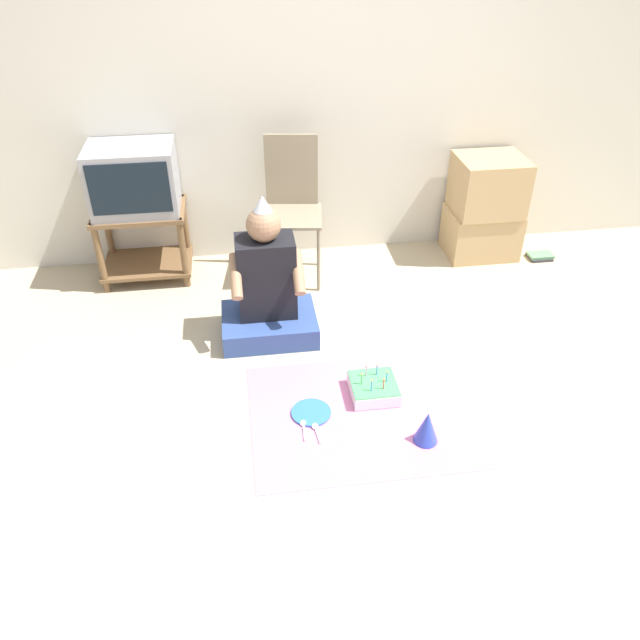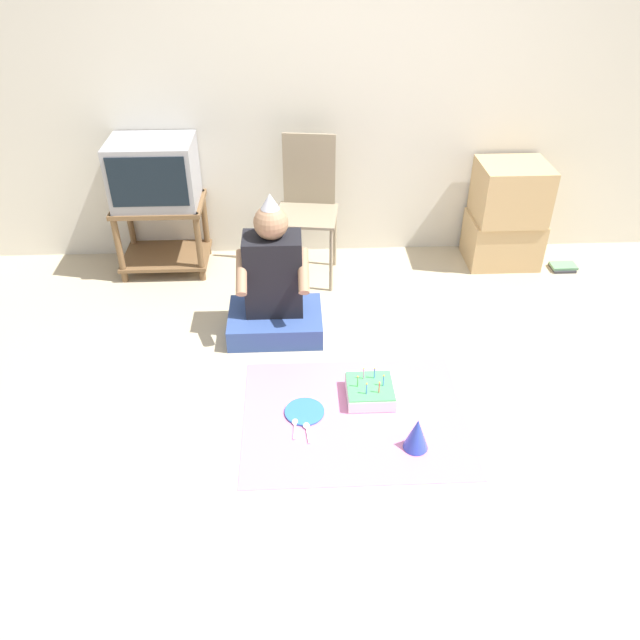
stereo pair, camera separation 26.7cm
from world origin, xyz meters
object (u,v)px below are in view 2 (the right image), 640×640
Objects in this scene: tv at (154,172)px; folding_chair at (308,199)px; paper_plate at (305,411)px; person_seated at (274,289)px; book_pile at (563,267)px; party_hat_blue at (417,434)px; cardboard_box_stack at (507,215)px; birthday_cake at (370,391)px.

tv is 0.58× the size of folding_chair.
person_seated is at bearing 101.75° from paper_plate.
party_hat_blue reaches higher than book_pile.
paper_plate is (-0.54, 0.27, -0.08)m from party_hat_blue.
tv reaches higher than cardboard_box_stack.
book_pile is 0.85× the size of paper_plate.
tv is 3.12× the size of party_hat_blue.
tv is 2.47m from cardboard_box_stack.
birthday_cake is at bearing -139.54° from book_pile.
paper_plate is (0.16, -0.77, -0.29)m from person_seated.
paper_plate is (-0.07, -1.51, -0.54)m from folding_chair.
birthday_cake reaches higher than book_pile.
person_seated is at bearing -162.32° from book_pile.
person_seated is (0.80, -0.83, -0.42)m from tv.
tv reaches higher than paper_plate.
paper_plate is at bearing 153.25° from party_hat_blue.
folding_chair is 4.59× the size of paper_plate.
book_pile is at bearing -19.15° from cardboard_box_stack.
paper_plate is (0.96, -1.60, -0.71)m from tv.
person_seated is at bearing 123.86° from party_hat_blue.
party_hat_blue is (0.47, -1.78, -0.46)m from folding_chair.
cardboard_box_stack reaches higher than paper_plate.
party_hat_blue is at bearing -128.84° from book_pile.
book_pile is at bearing -3.34° from tv.
folding_chair is 1.93m from book_pile.
folding_chair is 1.90m from party_hat_blue.
folding_chair reaches higher than cardboard_box_stack.
tv is 0.75× the size of cardboard_box_stack.
book_pile is 1.01× the size of party_hat_blue.
tv is at bearing 176.66° from book_pile.
birthday_cake is at bearing 16.43° from paper_plate.
cardboard_box_stack is at bearing 3.01° from folding_chair.
folding_chair is 1.52m from birthday_cake.
book_pile is at bearing -2.31° from folding_chair.
birthday_cake is (0.29, -1.41, -0.51)m from folding_chair.
cardboard_box_stack reaches higher than book_pile.
tv is at bearing 174.82° from folding_chair.
tv is at bearing 133.82° from person_seated.
tv is 1.23m from person_seated.
folding_chair is 5.37× the size of book_pile.
folding_chair reaches higher than birthday_cake.
folding_chair is 3.85× the size of birthday_cake.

